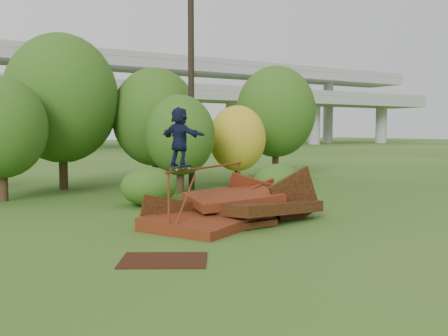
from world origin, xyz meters
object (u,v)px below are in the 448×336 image
scrap_pile (234,211)px  skater (180,137)px  utility_pole (191,84)px  flat_plate (164,260)px

scrap_pile → skater: bearing=-167.3°
scrap_pile → skater: 2.99m
skater → utility_pole: utility_pole is taller
scrap_pile → flat_plate: (-3.57, -2.90, -0.34)m
skater → flat_plate: bearing=128.0°
scrap_pile → flat_plate: 4.62m
skater → flat_plate: (-1.60, -2.46, -2.55)m
scrap_pile → flat_plate: bearing=-140.9°
scrap_pile → skater: size_ratio=3.76×
scrap_pile → skater: (-1.97, -0.44, 2.21)m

